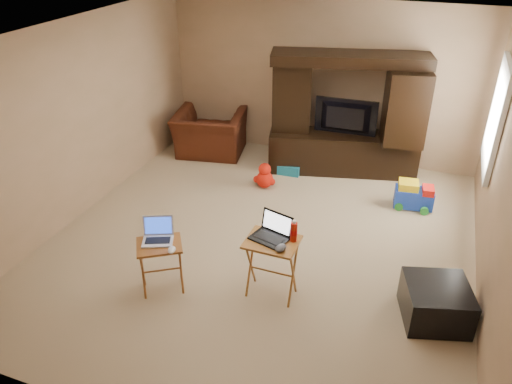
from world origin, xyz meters
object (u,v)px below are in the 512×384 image
at_px(tray_table_left, 162,267).
at_px(mouse_right, 281,248).
at_px(laptop_left, 157,232).
at_px(tray_table_right, 272,268).
at_px(push_toy, 414,195).
at_px(mouse_left, 172,250).
at_px(water_bottle, 294,232).
at_px(recliner, 210,133).
at_px(entertainment_center, 346,115).
at_px(plush_toy, 265,175).
at_px(television, 345,118).
at_px(laptop_right, 269,229).
at_px(child_rocker, 289,156).
at_px(ottoman, 436,303).

height_order(tray_table_left, mouse_right, mouse_right).
bearing_deg(laptop_left, tray_table_right, -8.46).
bearing_deg(push_toy, tray_table_right, -124.91).
distance_m(mouse_left, water_bottle, 1.24).
relative_size(recliner, laptop_left, 3.56).
bearing_deg(mouse_left, entertainment_center, 74.33).
relative_size(plush_toy, mouse_left, 3.21).
distance_m(television, tray_table_right, 3.16).
distance_m(recliner, laptop_left, 3.48).
bearing_deg(tray_table_left, water_bottle, -15.29).
distance_m(mouse_right, water_bottle, 0.23).
bearing_deg(mouse_left, laptop_left, 155.56).
bearing_deg(push_toy, entertainment_center, 139.23).
bearing_deg(push_toy, laptop_left, -138.94).
relative_size(television, tray_table_left, 1.57).
relative_size(laptop_left, mouse_right, 2.22).
relative_size(recliner, plush_toy, 2.86).
distance_m(entertainment_center, laptop_right, 3.14).
bearing_deg(push_toy, laptop_right, -125.86).
xyz_separation_m(tray_table_left, tray_table_right, (1.12, 0.34, 0.05)).
distance_m(plush_toy, laptop_right, 2.43).
bearing_deg(plush_toy, tray_table_right, -68.60).
relative_size(laptop_right, mouse_left, 2.98).
bearing_deg(tray_table_right, mouse_right, -42.04).
distance_m(television, water_bottle, 3.04).
relative_size(push_toy, tray_table_left, 0.88).
height_order(push_toy, mouse_left, mouse_left).
relative_size(push_toy, mouse_right, 3.74).
bearing_deg(laptop_right, plush_toy, 126.38).
bearing_deg(mouse_left, water_bottle, 23.38).
bearing_deg(tray_table_right, recliner, 125.82).
relative_size(tray_table_right, water_bottle, 3.25).
distance_m(tray_table_left, tray_table_right, 1.17).
bearing_deg(water_bottle, mouse_right, -109.29).
xyz_separation_m(entertainment_center, tray_table_right, (-0.07, -3.16, -0.58)).
bearing_deg(mouse_right, tray_table_left, -170.14).
relative_size(television, recliner, 0.85).
distance_m(entertainment_center, mouse_left, 3.72).
bearing_deg(child_rocker, ottoman, -50.54).
bearing_deg(ottoman, mouse_right, -166.98).
xyz_separation_m(laptop_left, mouse_left, (0.22, -0.10, -0.10)).
bearing_deg(ottoman, water_bottle, -174.04).
relative_size(recliner, child_rocker, 2.08).
bearing_deg(laptop_left, television, 46.93).
bearing_deg(tray_table_left, entertainment_center, 38.34).
relative_size(plush_toy, water_bottle, 1.83).
xyz_separation_m(television, tray_table_left, (-1.19, -3.45, -0.59)).
bearing_deg(child_rocker, push_toy, -15.65).
height_order(recliner, plush_toy, recliner).
xyz_separation_m(tray_table_left, mouse_left, (0.19, -0.07, 0.32)).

